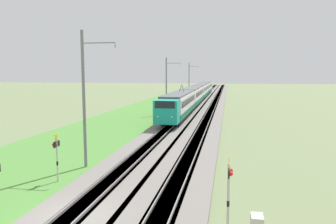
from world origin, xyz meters
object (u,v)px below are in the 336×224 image
catenary_mast_near (85,99)px  catenary_mast_mid (167,85)px  crossing_signal_aux (57,153)px  passenger_train (198,92)px  catenary_mast_far (189,81)px  crossing_signal_far (229,187)px

catenary_mast_near → catenary_mast_mid: (31.15, -0.00, -0.25)m
crossing_signal_aux → catenary_mast_mid: size_ratio=0.34×
passenger_train → crossing_signal_aux: 57.82m
crossing_signal_aux → catenary_mast_far: size_ratio=0.34×
catenary_mast_mid → passenger_train: bearing=-7.2°
passenger_train → catenary_mast_mid: catenary_mast_mid is taller
passenger_train → catenary_mast_mid: size_ratio=8.48×
crossing_signal_far → catenary_mast_near: 13.28m
catenary_mast_near → catenary_mast_far: (62.30, -0.00, -0.22)m
passenger_train → crossing_signal_aux: size_ratio=24.63×
crossing_signal_aux → catenary_mast_near: catenary_mast_near is taller
catenary_mast_near → crossing_signal_far: bearing=-128.8°
crossing_signal_far → catenary_mast_mid: size_ratio=0.37×
crossing_signal_far → catenary_mast_far: 71.19m
crossing_signal_aux → catenary_mast_far: (65.64, -0.42, 2.88)m
passenger_train → crossing_signal_far: 62.91m
passenger_train → crossing_signal_far: bearing=6.5°
crossing_signal_far → catenary_mast_near: bearing=141.2°
crossing_signal_aux → catenary_mast_near: bearing=-97.1°
crossing_signal_aux → catenary_mast_far: catenary_mast_far is taller
crossing_signal_far → catenary_mast_far: size_ratio=0.37×
catenary_mast_mid → catenary_mast_far: (31.15, 0.00, 0.02)m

